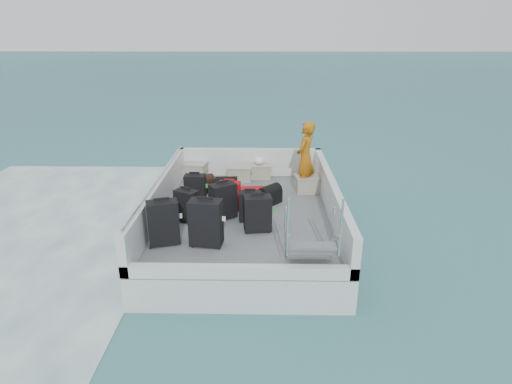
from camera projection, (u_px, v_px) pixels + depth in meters
The scene contains 24 objects.
ground at pixel (246, 240), 8.97m from camera, with size 160.00×160.00×0.00m, color #194E5A.
wake_foam at pixel (20, 238), 9.05m from camera, with size 10.00×10.00×0.00m, color white.
ferry_hull at pixel (246, 227), 8.86m from camera, with size 3.60×5.00×0.60m, color silver.
deck at pixel (246, 213), 8.75m from camera, with size 3.30×4.70×0.02m, color slate.
deck_fittings at pixel (263, 202), 8.31m from camera, with size 3.60×5.00×0.90m.
suitcase_0 at pixel (163, 223), 7.34m from camera, with size 0.52×0.29×0.80m, color black.
suitcase_1 at pixel (187, 206), 8.22m from camera, with size 0.44×0.25×0.66m, color black.
suitcase_2 at pixel (195, 189), 9.15m from camera, with size 0.44×0.26×0.63m, color black.
suitcase_3 at pixel (206, 223), 7.30m from camera, with size 0.55×0.32×0.83m, color black.
suitcase_4 at pixel (223, 201), 8.36m from camera, with size 0.49×0.29×0.72m, color black.
suitcase_5 at pixel (230, 196), 8.81m from camera, with size 0.43×0.26×0.60m, color #AC100D.
suitcase_6 at pixel (258, 214), 7.85m from camera, with size 0.50×0.29×0.69m, color black.
suitcase_7 at pixel (250, 207), 8.28m from camera, with size 0.43×0.25×0.60m, color black.
suitcase_8 at pixel (250, 195), 9.31m from camera, with size 0.44×0.67×0.26m, color #AC100D.
duffel_0 at pixel (202, 186), 9.76m from camera, with size 0.56×0.30×0.32m, color black, non-canonical shape.
duffel_1 at pixel (227, 188), 9.69m from camera, with size 0.50×0.30×0.32m, color black, non-canonical shape.
duffel_2 at pixel (270, 197), 9.16m from camera, with size 0.51×0.30×0.32m, color black, non-canonical shape.
crate_0 at pixel (194, 171), 10.76m from camera, with size 0.60×0.41×0.36m, color #AAA694.
crate_1 at pixel (239, 174), 10.56m from camera, with size 0.57×0.39×0.34m, color #AAA694.
crate_2 at pixel (259, 172), 10.74m from camera, with size 0.55×0.38×0.33m, color #AAA694.
crate_3 at pixel (309, 184), 9.83m from camera, with size 0.59×0.41×0.36m, color #AAA694.
yellow_bag at pixel (307, 174), 10.74m from camera, with size 0.28×0.26×0.22m, color gold.
white_bag at pixel (259, 162), 10.65m from camera, with size 0.24×0.24×0.18m, color white.
passenger at pixel (305, 158), 9.61m from camera, with size 0.60×0.39×1.63m, color orange.
Camera 1 is at (0.36, -8.01, 4.14)m, focal length 30.00 mm.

